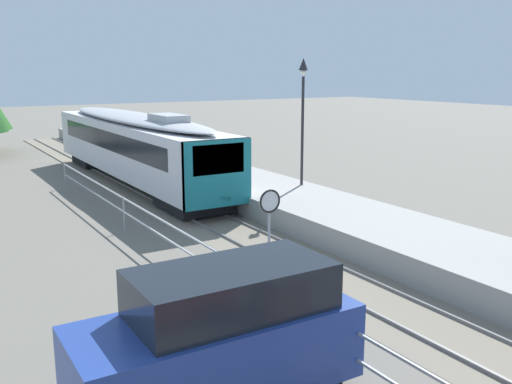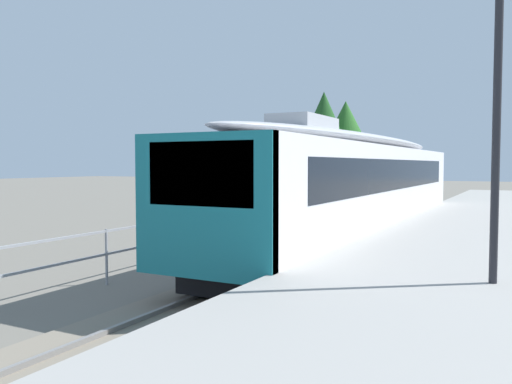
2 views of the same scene
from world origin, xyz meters
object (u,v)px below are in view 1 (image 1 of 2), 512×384
object	(u,v)px
speed_limit_sign	(270,215)
parked_van_blue	(221,337)
commuter_train	(134,143)
platform_lamp_mid_platform	(303,98)

from	to	relation	value
speed_limit_sign	parked_van_blue	world-z (taller)	speed_limit_sign
speed_limit_sign	parked_van_blue	xyz separation A→B (m)	(-3.45, -3.82, -0.83)
commuter_train	speed_limit_sign	world-z (taller)	commuter_train
commuter_train	parked_van_blue	bearing A→B (deg)	-105.65
speed_limit_sign	commuter_train	bearing A→B (deg)	82.56
commuter_train	speed_limit_sign	size ratio (longest dim) A/B	6.63
commuter_train	speed_limit_sign	distance (m)	16.03
commuter_train	platform_lamp_mid_platform	xyz separation A→B (m)	(4.57, -8.12, 2.48)
commuter_train	speed_limit_sign	bearing A→B (deg)	-97.44
speed_limit_sign	platform_lamp_mid_platform	bearing A→B (deg)	49.46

